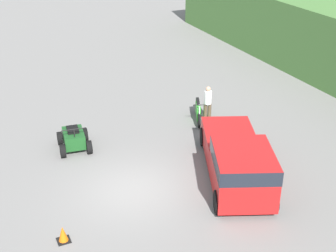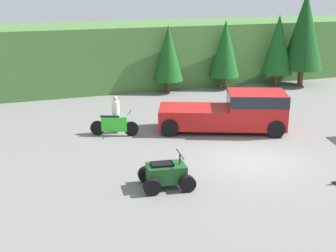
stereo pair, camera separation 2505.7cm
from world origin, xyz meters
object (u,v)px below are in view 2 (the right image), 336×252
quad_atv (166,174)px  rider_person (116,113)px  pickup_truck_red (235,111)px  dirt_bike (114,126)px

quad_atv → rider_person: 6.59m
quad_atv → rider_person: (-0.14, 6.57, 0.49)m
pickup_truck_red → dirt_bike: pickup_truck_red is taller
rider_person → quad_atv: bearing=-67.5°
quad_atv → rider_person: size_ratio=1.10×
pickup_truck_red → quad_atv: size_ratio=3.24×
dirt_bike → quad_atv: bearing=-63.4°
dirt_bike → rider_person: (0.18, 0.41, 0.47)m
quad_atv → dirt_bike: bearing=99.9°
pickup_truck_red → dirt_bike: bearing=-170.2°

